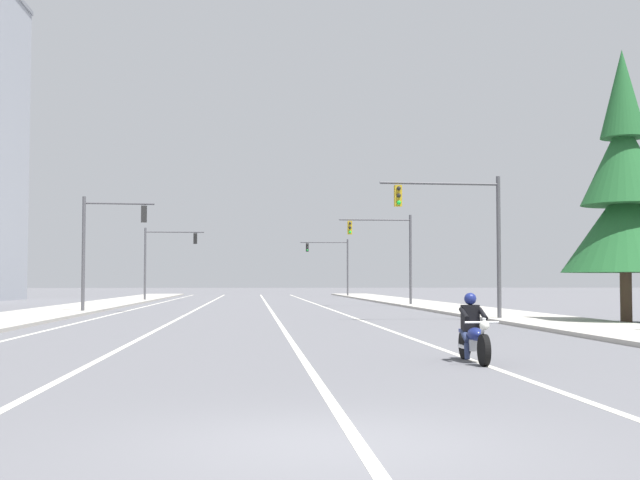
% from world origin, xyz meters
% --- Properties ---
extents(ground_plane, '(400.00, 400.00, 0.00)m').
position_xyz_m(ground_plane, '(0.00, 0.00, 0.00)').
color(ground_plane, '#5B5B60').
extents(lane_stripe_center, '(0.16, 100.00, 0.01)m').
position_xyz_m(lane_stripe_center, '(0.28, 45.00, 0.00)').
color(lane_stripe_center, beige).
rests_on(lane_stripe_center, ground).
extents(lane_stripe_left, '(0.16, 100.00, 0.01)m').
position_xyz_m(lane_stripe_left, '(-4.14, 45.00, 0.00)').
color(lane_stripe_left, beige).
rests_on(lane_stripe_left, ground).
extents(lane_stripe_right, '(0.16, 100.00, 0.01)m').
position_xyz_m(lane_stripe_right, '(3.91, 45.00, 0.00)').
color(lane_stripe_right, beige).
rests_on(lane_stripe_right, ground).
extents(lane_stripe_far_left, '(0.16, 100.00, 0.01)m').
position_xyz_m(lane_stripe_far_left, '(-7.91, 45.00, 0.00)').
color(lane_stripe_far_left, beige).
rests_on(lane_stripe_far_left, ground).
extents(sidewalk_kerb_right, '(4.40, 110.00, 0.14)m').
position_xyz_m(sidewalk_kerb_right, '(11.25, 40.00, 0.07)').
color(sidewalk_kerb_right, '#ADA89E').
rests_on(sidewalk_kerb_right, ground).
extents(sidewalk_kerb_left, '(4.40, 110.00, 0.14)m').
position_xyz_m(sidewalk_kerb_left, '(-11.25, 40.00, 0.07)').
color(sidewalk_kerb_left, '#ADA89E').
rests_on(sidewalk_kerb_left, ground).
extents(motorcycle_with_rider, '(0.70, 2.19, 1.46)m').
position_xyz_m(motorcycle_with_rider, '(3.81, 8.61, 0.59)').
color(motorcycle_with_rider, black).
rests_on(motorcycle_with_rider, ground).
extents(traffic_signal_near_right, '(5.26, 0.56, 6.20)m').
position_xyz_m(traffic_signal_near_right, '(8.18, 26.19, 4.12)').
color(traffic_signal_near_right, '#47474C').
rests_on(traffic_signal_near_right, ground).
extents(traffic_signal_near_left, '(3.76, 0.55, 6.20)m').
position_xyz_m(traffic_signal_near_left, '(-8.71, 36.58, 4.03)').
color(traffic_signal_near_left, '#47474C').
rests_on(traffic_signal_near_left, ground).
extents(traffic_signal_mid_right, '(4.97, 0.37, 6.20)m').
position_xyz_m(traffic_signal_mid_right, '(8.49, 47.37, 4.10)').
color(traffic_signal_mid_right, '#47474C').
rests_on(traffic_signal_mid_right, ground).
extents(traffic_signal_mid_left, '(5.01, 0.37, 6.20)m').
position_xyz_m(traffic_signal_mid_left, '(-8.37, 62.89, 4.11)').
color(traffic_signal_mid_left, '#47474C').
rests_on(traffic_signal_mid_left, ground).
extents(traffic_signal_far_right, '(5.21, 0.37, 6.20)m').
position_xyz_m(traffic_signal_far_right, '(7.97, 80.88, 4.12)').
color(traffic_signal_far_right, '#47474C').
rests_on(traffic_signal_far_right, ground).
extents(conifer_tree_right_verge_near, '(5.01, 5.01, 11.02)m').
position_xyz_m(conifer_tree_right_verge_near, '(13.97, 23.40, 5.05)').
color(conifer_tree_right_verge_near, '#423023').
rests_on(conifer_tree_right_verge_near, ground).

